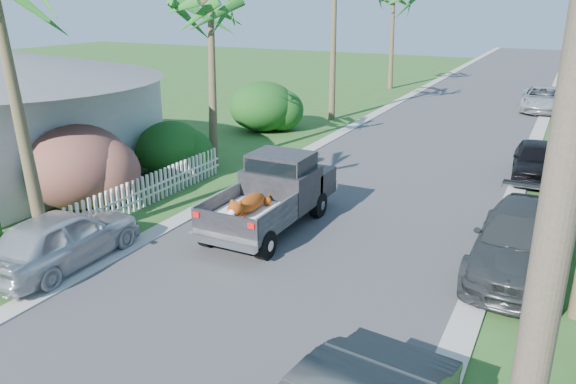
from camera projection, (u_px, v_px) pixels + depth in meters
The scene contains 14 objects.
road at pixel (455, 119), 30.45m from camera, with size 8.00×100.00×0.02m, color #38383A.
curb_left at pixel (379, 112), 32.29m from camera, with size 0.60×100.00×0.06m, color #A5A39E.
curb_right at pixel (541, 127), 28.59m from camera, with size 0.60×100.00×0.06m, color #A5A39E.
pickup_truck at pixel (277, 191), 16.09m from camera, with size 1.98×5.12×2.06m.
parked_car_rm at pixel (522, 242), 13.33m from camera, with size 2.12×5.20×1.51m, color #2E3234.
parked_car_rf at pixel (536, 161), 20.29m from camera, with size 1.59×3.95×1.35m, color black.
parked_car_rd at pixel (542, 99), 32.60m from camera, with size 2.29×4.96×1.38m, color silver.
parked_car_ln at pixel (62, 238), 13.63m from camera, with size 1.68×4.19×1.43m, color silver.
palm_l_b at pixel (209, 1), 20.41m from camera, with size 4.40×4.40×7.40m.
shrub_l_b at pixel (78, 167), 17.38m from camera, with size 3.00×3.30×2.60m, color #C61C4C.
shrub_l_c at pixel (171, 148), 20.67m from camera, with size 2.40×2.64×2.00m, color #1A4213.
shrub_l_d at pixel (263, 106), 27.60m from camera, with size 3.20×3.52×2.40m, color #1A4213.
picket_fence at pixel (113, 205), 16.45m from camera, with size 0.10×11.00×1.00m, color white.
utility_pole_a at pixel (551, 253), 3.81m from camera, with size 1.60×0.26×9.00m.
Camera 1 is at (5.58, -5.90, 6.24)m, focal length 35.00 mm.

